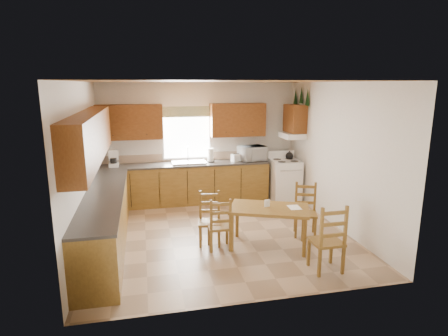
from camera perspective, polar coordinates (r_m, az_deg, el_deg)
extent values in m
plane|color=tan|center=(6.91, -0.69, -9.94)|extent=(4.50, 4.50, 0.00)
plane|color=brown|center=(6.38, -0.76, 13.05)|extent=(4.50, 4.50, 0.00)
plane|color=silver|center=(6.46, -20.68, 0.16)|extent=(4.50, 4.50, 0.00)
plane|color=silver|center=(7.30, 16.86, 1.80)|extent=(4.50, 4.50, 0.00)
plane|color=silver|center=(8.70, -3.73, 4.00)|extent=(4.50, 4.50, 0.00)
plane|color=silver|center=(4.40, 5.22, -4.69)|extent=(4.50, 4.50, 0.00)
cube|color=brown|center=(8.54, -5.82, -2.43)|extent=(3.75, 0.60, 0.88)
cube|color=brown|center=(6.53, -17.60, -7.82)|extent=(0.60, 3.60, 0.88)
cube|color=#3A3734|center=(8.44, -5.89, 0.58)|extent=(3.75, 0.63, 0.04)
cube|color=#3A3734|center=(6.38, -17.88, -3.95)|extent=(0.63, 3.60, 0.04)
cube|color=gray|center=(8.70, -6.13, 1.68)|extent=(3.75, 0.01, 0.18)
cube|color=brown|center=(8.38, -14.20, 6.80)|extent=(1.41, 0.33, 0.75)
cube|color=brown|center=(8.64, 2.10, 7.34)|extent=(1.25, 0.33, 0.75)
cube|color=brown|center=(6.20, -19.72, 4.49)|extent=(0.33, 3.60, 0.75)
cube|color=brown|center=(8.62, 10.76, 7.41)|extent=(0.33, 0.62, 0.62)
cube|color=white|center=(8.64, 10.35, 4.91)|extent=(0.44, 0.62, 0.12)
cube|color=white|center=(8.60, -5.70, 5.21)|extent=(1.13, 0.02, 1.18)
cube|color=white|center=(8.59, -5.70, 5.21)|extent=(1.05, 0.01, 1.10)
cube|color=#3E572C|center=(8.52, -5.75, 8.52)|extent=(1.19, 0.01, 0.24)
cube|color=silver|center=(8.44, -5.39, 0.87)|extent=(0.75, 0.45, 0.04)
cone|color=black|center=(8.35, 12.60, 10.47)|extent=(0.22, 0.22, 0.36)
cone|color=black|center=(8.64, 11.72, 10.84)|extent=(0.22, 0.22, 0.36)
cone|color=black|center=(8.94, 10.86, 10.68)|extent=(0.22, 0.22, 0.36)
cube|color=white|center=(8.76, 9.26, -1.97)|extent=(0.67, 0.69, 0.94)
cube|color=white|center=(8.37, -16.49, 1.26)|extent=(0.21, 0.24, 0.31)
cylinder|color=white|center=(8.51, -2.05, 1.97)|extent=(0.15, 0.15, 0.31)
cube|color=white|center=(8.59, 1.84, 1.58)|extent=(0.24, 0.21, 0.17)
imported|color=white|center=(8.70, 4.32, 2.25)|extent=(0.64, 0.53, 0.34)
cube|color=brown|center=(6.34, 6.84, -8.88)|extent=(1.45, 1.16, 0.68)
cube|color=brown|center=(6.18, -0.72, -8.39)|extent=(0.38, 0.37, 0.88)
cube|color=brown|center=(5.66, 15.38, -10.13)|extent=(0.43, 0.41, 1.01)
cube|color=brown|center=(6.34, -2.21, -7.77)|extent=(0.43, 0.42, 0.89)
cube|color=brown|center=(6.83, 12.33, -6.32)|extent=(0.50, 0.49, 0.94)
cube|color=white|center=(6.28, 10.67, -5.91)|extent=(0.20, 0.26, 0.00)
cube|color=white|center=(6.22, 6.58, -5.36)|extent=(0.09, 0.03, 0.12)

